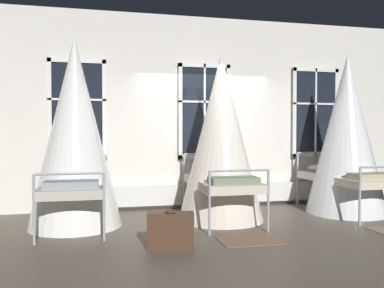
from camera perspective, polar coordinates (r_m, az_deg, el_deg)
The scene contains 8 objects.
ground at distance 6.58m, azimuth 4.00°, elevation -10.68°, with size 18.12×18.12×0.00m, color brown.
back_wall_with_windows at distance 7.52m, azimuth 1.60°, elevation 4.60°, with size 10.06×0.10×3.59m, color silver.
window_bank at distance 7.41m, azimuth 1.82°, elevation -1.49°, with size 5.59×0.10×2.63m.
cot_first at distance 6.13m, azimuth -16.60°, elevation 1.36°, with size 1.37×1.90×2.84m.
cot_second at distance 6.34m, azimuth 4.22°, elevation 0.69°, with size 1.37×1.90×2.67m.
cot_third at distance 7.38m, azimuth 21.52°, elevation 1.10°, with size 1.37×1.91×2.77m.
rug_second at distance 5.32m, azimuth 8.33°, elevation -13.61°, with size 0.80×0.56×0.01m, color brown.
suitcase_dark at distance 4.86m, azimuth -3.12°, elevation -12.42°, with size 0.59×0.30×0.47m.
Camera 1 is at (-1.83, -6.17, 1.40)m, focal length 36.78 mm.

